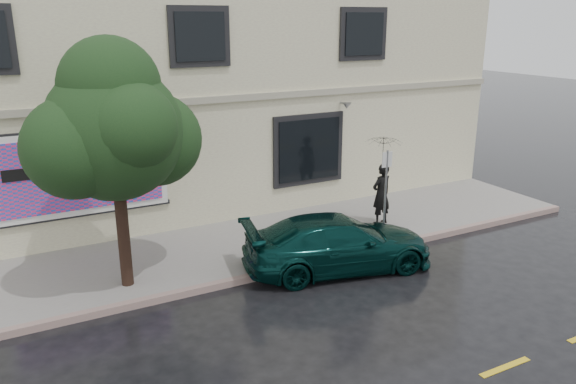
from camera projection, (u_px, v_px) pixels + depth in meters
name	position (u px, v px, depth m)	size (l,w,h in m)	color
ground	(293.00, 307.00, 11.45)	(90.00, 90.00, 0.00)	black
sidewalk	(232.00, 249.00, 14.17)	(20.00, 3.50, 0.15)	gray
curb	(261.00, 275.00, 12.70)	(20.00, 0.18, 0.16)	slate
building	(160.00, 88.00, 18.00)	(20.00, 8.12, 7.00)	beige
billboard	(80.00, 173.00, 13.56)	(4.30, 0.16, 2.20)	white
car	(338.00, 243.00, 13.03)	(1.96, 4.43, 1.29)	black
pedestrian	(381.00, 194.00, 15.43)	(0.63, 0.41, 1.72)	black
umbrella	(384.00, 150.00, 15.06)	(1.07, 1.07, 0.79)	black
street_tree	(114.00, 133.00, 11.14)	(2.76, 2.76, 4.71)	black
sign_pole	(386.00, 187.00, 14.01)	(0.30, 0.05, 2.40)	gray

